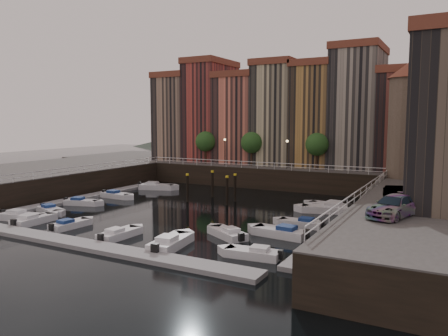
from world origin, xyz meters
The scene contains 32 objects.
ground centered at (0.00, 0.00, 0.00)m, with size 200.00×200.00×0.00m, color black.
quay_far centered at (0.00, 26.00, 1.50)m, with size 80.00×20.00×3.00m, color black.
quay_left centered at (-28.00, -2.00, 1.50)m, with size 20.00×36.00×3.00m, color black.
dock_left centered at (-16.20, -1.00, 0.17)m, with size 2.00×28.00×0.35m, color gray.
dock_right centered at (16.20, -1.00, 0.17)m, with size 2.00×28.00×0.35m, color gray.
dock_near centered at (0.00, -17.00, 0.17)m, with size 30.00×2.00×0.35m, color gray.
mountains centered at (1.72, 110.00, 7.92)m, with size 145.00×100.00×18.00m.
far_terrace centered at (3.31, 23.50, 10.95)m, with size 48.70×10.30×17.50m.
corner_tower centered at (20.00, 14.50, 10.19)m, with size 5.20×5.20×13.80m.
promenade_trees centered at (-1.33, 18.20, 6.58)m, with size 21.20×3.20×5.20m.
street_lamps centered at (-1.00, 17.20, 5.90)m, with size 10.36×0.36×4.18m.
railings centered at (0.00, 4.88, 3.79)m, with size 36.08×34.04×0.52m.
gangway centered at (17.10, 10.00, 1.92)m, with size 2.78×8.32×3.73m.
mooring_pilings centered at (-0.71, 4.88, 1.65)m, with size 5.60×4.64×3.78m.
boat_left_0 centered at (-12.78, -13.26, 0.37)m, with size 4.91×2.56×1.10m.
boat_left_1 centered at (-12.87, -9.60, 0.33)m, with size 4.41×2.75×0.99m.
boat_left_2 centered at (-13.47, -4.65, 0.33)m, with size 4.41×2.66×0.99m.
boat_left_3 centered at (-13.12, 0.88, 0.35)m, with size 4.53×1.80×1.03m.
boat_left_4 centered at (-12.90, 8.95, 0.40)m, with size 5.24×3.30×1.18m.
boat_right_0 centered at (12.72, -13.20, 0.33)m, with size 4.32×1.93×0.98m.
boat_right_1 centered at (12.40, -6.85, 0.38)m, with size 5.04×2.24×1.14m.
boat_right_2 centered at (12.80, -2.58, 0.33)m, with size 4.29×1.59×0.98m.
boat_right_3 centered at (13.11, 4.76, 0.40)m, with size 5.28×3.09×1.18m.
boat_right_4 centered at (13.04, 6.67, 0.37)m, with size 4.95×2.42×1.11m.
boat_near_0 centered at (-10.35, -13.71, 0.36)m, with size 1.86×4.64×1.06m.
boat_near_1 centered at (-5.95, -13.24, 0.32)m, with size 1.77×4.17×0.94m.
boat_near_2 centered at (0.42, -13.70, 0.34)m, with size 1.76×4.38×1.00m.
boat_near_3 centered at (5.92, -14.00, 0.39)m, with size 2.46×5.18×1.17m.
car_a centered at (21.93, 8.39, 3.80)m, with size 1.89×4.70×1.60m, color gray.
car_b centered at (21.11, -3.26, 3.69)m, with size 1.47×4.21×1.39m, color gray.
car_c centered at (21.54, -8.78, 3.77)m, with size 2.15×5.29×1.53m, color gray.
boat_extra_572 centered at (8.46, -9.19, 0.34)m, with size 4.40×3.49×1.02m.
Camera 1 is at (25.37, -41.20, 9.88)m, focal length 35.00 mm.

